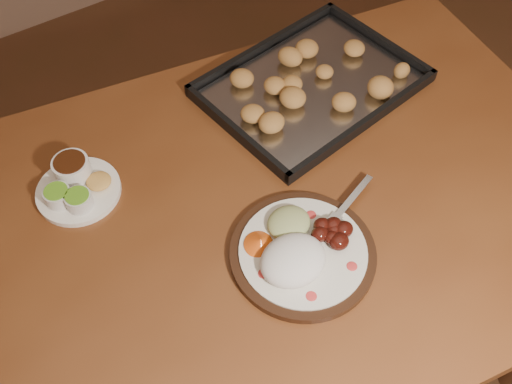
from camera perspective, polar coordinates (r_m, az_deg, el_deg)
ground at (r=1.79m, az=8.94°, el=-15.64°), size 4.00×4.00×0.00m
dining_table at (r=1.17m, az=-1.79°, el=-5.11°), size 1.63×1.14×0.75m
dinner_plate at (r=1.03m, az=4.43°, el=-5.86°), size 0.34×0.27×0.06m
condiment_saucer at (r=1.16m, az=-17.61°, el=0.65°), size 0.16×0.16×0.06m
baking_tray at (r=1.32m, az=5.57°, el=10.77°), size 0.50×0.40×0.05m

